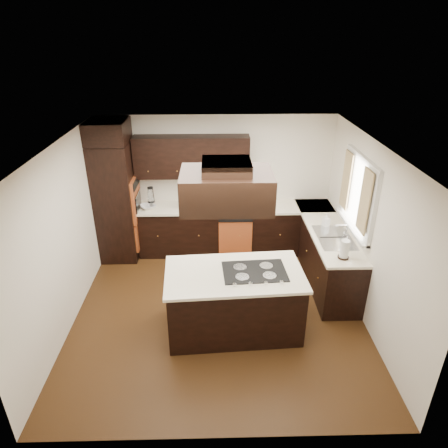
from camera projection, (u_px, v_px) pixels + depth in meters
The scene contains 30 objects.
floor at pixel (218, 310), 6.03m from camera, with size 4.20×4.20×0.02m, color #523115.
ceiling at pixel (217, 147), 4.92m from camera, with size 4.20×4.20×0.02m, color silver.
wall_back at pixel (217, 183), 7.37m from camera, with size 4.20×0.02×2.50m, color silver.
wall_front at pixel (220, 347), 3.58m from camera, with size 4.20×0.02×2.50m, color silver.
wall_left at pixel (63, 239), 5.43m from camera, with size 0.02×4.20×2.50m, color silver.
wall_right at pixel (370, 235), 5.52m from camera, with size 0.02×4.20×2.50m, color silver.
oven_column at pixel (117, 202), 7.05m from camera, with size 0.65×0.75×2.12m, color black.
wall_oven_face at pixel (136, 199), 7.03m from camera, with size 0.05×0.62×0.78m, color #BC5426.
base_cabinets_back at pixel (219, 230), 7.45m from camera, with size 2.93×0.60×0.88m, color black.
base_cabinets_right at pixel (325, 253), 6.68m from camera, with size 0.60×2.40×0.88m, color black.
countertop_back at pixel (219, 208), 7.23m from camera, with size 2.93×0.63×0.04m, color white.
countertop_right at pixel (327, 229), 6.48m from camera, with size 0.63×2.40×0.04m, color white.
upper_cabinets at pixel (192, 157), 6.95m from camera, with size 2.00×0.34×0.72m, color black.
dishwasher_front at pixel (235, 239), 7.21m from camera, with size 0.60×0.05×0.72m, color #BC5426.
window_frame at pixel (358, 193), 5.84m from camera, with size 0.06×1.32×1.12m, color silver.
window_pane at pixel (360, 193), 5.84m from camera, with size 0.00×1.20×1.00m, color white.
curtain_left at pixel (365, 202), 5.44m from camera, with size 0.02×0.34×0.90m, color beige.
curtain_right at pixel (346, 180), 6.19m from camera, with size 0.02×0.34×0.90m, color beige.
sink_rim at pixel (334, 237), 6.15m from camera, with size 0.52×0.84×0.01m, color silver.
island at pixel (234, 302), 5.48m from camera, with size 1.77×0.96×0.88m, color black.
island_top at pixel (234, 274), 5.28m from camera, with size 1.83×1.03×0.04m, color white.
cooktop at pixel (254, 271), 5.29m from camera, with size 0.84×0.56×0.01m, color black.
range_hood at pixel (226, 189), 4.58m from camera, with size 1.05×0.72×0.42m, color black.
hood_duct at pixel (227, 167), 4.46m from camera, with size 0.55×0.50×0.13m, color black.
blender_base at pixel (152, 205), 7.18m from camera, with size 0.15×0.15×0.10m, color silver.
blender_pitcher at pixel (151, 195), 7.10m from camera, with size 0.13×0.13×0.26m, color silver.
spice_rack at pixel (190, 202), 7.08m from camera, with size 0.33×0.08×0.27m, color black.
mixing_bowl at pixel (148, 207), 7.13m from camera, with size 0.27×0.27×0.07m, color silver.
soap_bottle at pixel (326, 220), 6.47m from camera, with size 0.10×0.10×0.22m, color silver.
paper_towel at pixel (344, 249), 5.55m from camera, with size 0.13×0.13×0.28m, color silver.
Camera 1 is at (-0.03, -4.83, 3.83)m, focal length 32.00 mm.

